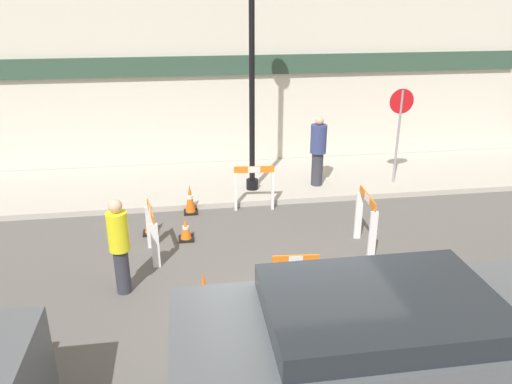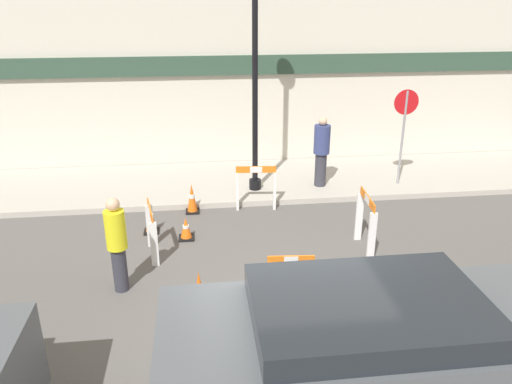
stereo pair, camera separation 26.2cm
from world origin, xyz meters
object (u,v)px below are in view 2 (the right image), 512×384
(stop_sign, at_px, (404,122))
(person_pedestrian, at_px, (321,150))
(streetlamp_post, at_px, (255,40))
(parked_car_1, at_px, (363,357))
(person_worker, at_px, (117,242))

(stop_sign, relative_size, person_pedestrian, 1.36)
(stop_sign, bearing_deg, streetlamp_post, -0.80)
(parked_car_1, bearing_deg, stop_sign, 65.17)
(streetlamp_post, distance_m, person_worker, 5.51)
(streetlamp_post, distance_m, stop_sign, 4.08)
(stop_sign, height_order, person_pedestrian, stop_sign)
(stop_sign, xyz_separation_m, person_pedestrian, (-1.97, 0.09, -0.65))
(person_worker, bearing_deg, person_pedestrian, 18.95)
(stop_sign, bearing_deg, person_worker, 31.82)
(person_worker, height_order, person_pedestrian, person_pedestrian)
(person_worker, relative_size, person_pedestrian, 0.95)
(streetlamp_post, height_order, person_worker, streetlamp_post)
(person_worker, distance_m, person_pedestrian, 5.88)
(person_worker, bearing_deg, streetlamp_post, 31.89)
(person_worker, relative_size, parked_car_1, 0.38)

